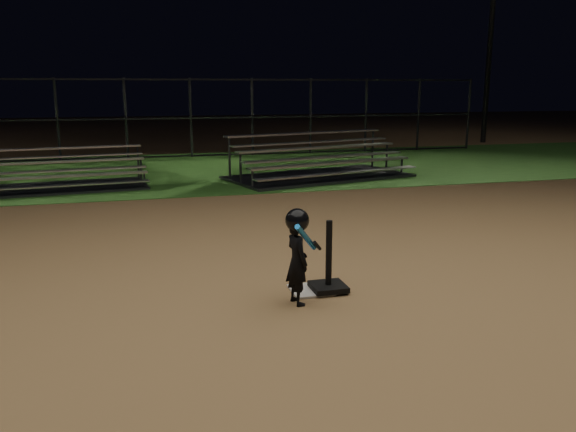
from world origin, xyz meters
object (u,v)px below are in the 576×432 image
at_px(child_batter, 297,254).
at_px(bleacher_right, 320,169).
at_px(bleacher_left, 63,181).
at_px(light_pole_right, 493,15).
at_px(batting_tee, 328,277).
at_px(home_plate, 311,290).

height_order(child_batter, bleacher_right, bleacher_right).
distance_m(bleacher_left, light_pole_right, 17.66).
bearing_deg(light_pole_right, bleacher_left, -154.92).
relative_size(child_batter, bleacher_right, 0.21).
distance_m(batting_tee, bleacher_left, 8.58).
height_order(batting_tee, bleacher_right, bleacher_right).
bearing_deg(child_batter, batting_tee, -69.90).
xyz_separation_m(batting_tee, light_pole_right, (11.82, 15.00, 4.78)).
xyz_separation_m(bleacher_right, light_pole_right, (9.37, 7.18, 4.72)).
bearing_deg(bleacher_right, light_pole_right, 22.84).
bearing_deg(batting_tee, bleacher_right, 72.64).
relative_size(home_plate, bleacher_left, 0.12).
relative_size(batting_tee, bleacher_right, 0.16).
distance_m(home_plate, light_pole_right, 19.79).
relative_size(home_plate, batting_tee, 0.57).
xyz_separation_m(home_plate, bleacher_right, (2.63, 7.76, 0.21)).
height_order(child_batter, light_pole_right, light_pole_right).
relative_size(bleacher_left, light_pole_right, 0.45).
bearing_deg(batting_tee, light_pole_right, 51.78).
xyz_separation_m(batting_tee, bleacher_left, (-3.59, 7.80, 0.01)).
bearing_deg(bleacher_right, batting_tee, -121.98).
height_order(home_plate, batting_tee, batting_tee).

